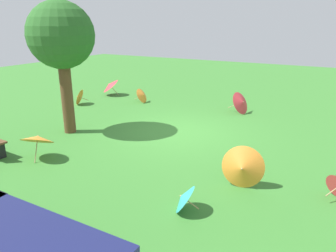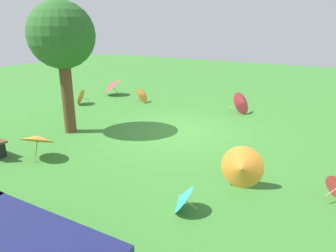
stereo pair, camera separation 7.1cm
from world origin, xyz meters
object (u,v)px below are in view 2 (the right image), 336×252
shade_tree (62,37)px  parasol_orange_1 (242,168)px  parasol_orange_0 (38,138)px  parasol_teal_0 (182,198)px  parasol_red_2 (111,85)px  parasol_orange_4 (144,95)px  parasol_orange_2 (80,97)px  parasol_red_1 (243,103)px

shade_tree → parasol_orange_1: 6.70m
shade_tree → parasol_orange_0: (-0.91, 2.01, -2.48)m
parasol_teal_0 → parasol_red_2: (7.80, -7.45, 0.23)m
parasol_orange_4 → parasol_orange_2: bearing=36.4°
parasol_red_2 → parasol_orange_2: bearing=89.4°
parasol_orange_0 → parasol_teal_0: (-4.49, 0.36, -0.28)m
shade_tree → parasol_red_1: shade_tree is taller
shade_tree → parasol_orange_4: shade_tree is taller
shade_tree → parasol_teal_0: bearing=156.3°
parasol_orange_4 → parasol_red_2: bearing=-11.6°
shade_tree → parasol_orange_4: 5.35m
parasol_orange_2 → parasol_orange_4: parasol_orange_2 is taller
parasol_orange_2 → parasol_orange_4: bearing=-143.6°
shade_tree → parasol_teal_0: shade_tree is taller
shade_tree → parasol_red_2: (2.40, -5.08, -2.54)m
parasol_orange_1 → parasol_teal_0: parasol_orange_1 is taller
shade_tree → parasol_orange_0: shade_tree is taller
parasol_orange_1 → parasol_orange_2: (8.54, -3.84, -0.13)m
parasol_orange_1 → parasol_teal_0: size_ratio=1.39×
shade_tree → parasol_red_2: size_ratio=3.38×
parasol_teal_0 → parasol_red_2: 10.79m
parasol_red_1 → parasol_red_2: parasol_red_1 is taller
parasol_orange_0 → parasol_orange_4: size_ratio=1.52×
parasol_teal_0 → parasol_orange_4: size_ratio=0.97×
parasol_orange_2 → parasol_orange_4: (-2.29, -1.69, -0.01)m
parasol_red_1 → parasol_teal_0: bearing=98.3°
shade_tree → parasol_red_1: bearing=-130.9°
parasol_orange_2 → parasol_red_2: parasol_red_2 is taller
parasol_orange_1 → parasol_orange_2: bearing=-24.2°
shade_tree → parasol_teal_0: size_ratio=5.82×
parasol_orange_2 → parasol_teal_0: size_ratio=1.09×
parasol_orange_2 → parasol_red_1: (-6.75, -2.08, 0.10)m
shade_tree → parasol_orange_0: size_ratio=3.74×
parasol_orange_2 → parasol_orange_1: bearing=155.8°
shade_tree → parasol_red_2: shade_tree is taller
parasol_orange_0 → parasol_red_2: 7.82m
parasol_orange_0 → parasol_orange_2: bearing=-55.9°
parasol_orange_0 → parasol_orange_4: 6.70m
parasol_orange_2 → parasol_red_1: size_ratio=0.75×
parasol_orange_0 → parasol_teal_0: size_ratio=1.56×
parasol_orange_0 → parasol_orange_2: parasol_orange_0 is taller
parasol_orange_4 → parasol_orange_1: bearing=138.5°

